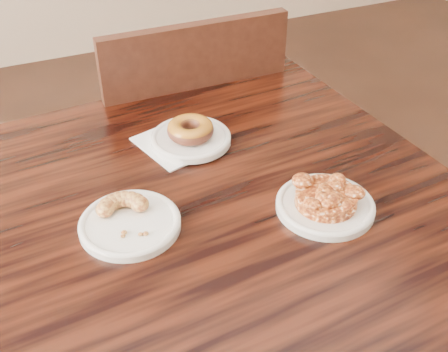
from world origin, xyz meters
name	(u,v)px	position (x,y,z in m)	size (l,w,h in m)	color
cafe_table	(214,337)	(-0.20, 0.12, 0.38)	(0.87, 0.87, 0.75)	black
chair_far	(175,148)	(-0.07, 0.73, 0.45)	(0.48, 0.48, 0.90)	black
napkin	(180,142)	(-0.19, 0.32, 0.75)	(0.14, 0.14, 0.00)	white
plate_donut	(191,139)	(-0.17, 0.31, 0.76)	(0.16, 0.16, 0.01)	white
plate_cruller	(130,224)	(-0.35, 0.11, 0.76)	(0.17, 0.17, 0.01)	white
plate_fritter	(325,206)	(-0.04, 0.02, 0.76)	(0.17, 0.17, 0.01)	silver
glazed_donut	(190,129)	(-0.17, 0.31, 0.78)	(0.09, 0.09, 0.03)	#965A15
apple_fritter	(327,195)	(-0.04, 0.02, 0.78)	(0.14, 0.14, 0.03)	#451507
cruller_fragment	(129,215)	(-0.35, 0.11, 0.78)	(0.10, 0.10, 0.03)	brown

